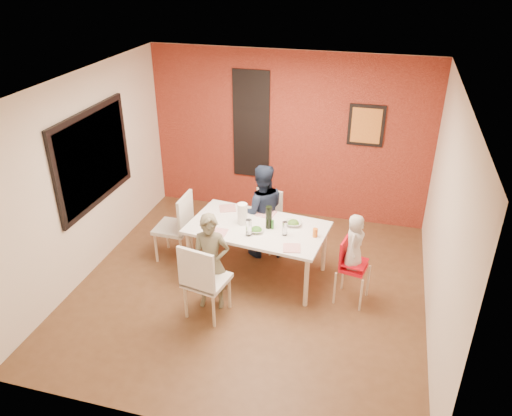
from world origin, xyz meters
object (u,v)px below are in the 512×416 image
(child_near, at_px, (211,262))
(toddler, at_px, (355,242))
(high_chair, at_px, (351,265))
(chair_near, at_px, (203,278))
(paper_towel_roll, at_px, (242,214))
(chair_left, at_px, (178,223))
(wine_bottle, at_px, (269,217))
(child_far, at_px, (262,211))
(dining_table, at_px, (257,231))
(chair_far, at_px, (266,216))

(child_near, distance_m, toddler, 1.76)
(high_chair, bearing_deg, chair_near, 127.47)
(toddler, distance_m, paper_towel_roll, 1.52)
(chair_near, bearing_deg, high_chair, -143.12)
(chair_left, xyz_separation_m, high_chair, (2.46, -0.33, -0.05))
(chair_near, bearing_deg, wine_bottle, -106.34)
(child_far, bearing_deg, chair_near, 58.08)
(high_chair, height_order, child_far, child_far)
(wine_bottle, distance_m, paper_towel_roll, 0.36)
(dining_table, relative_size, toddler, 2.67)
(chair_far, distance_m, child_near, 1.60)
(toddler, height_order, paper_towel_roll, toddler)
(child_near, xyz_separation_m, child_far, (0.29, 1.33, 0.06))
(child_near, bearing_deg, toddler, 8.59)
(chair_left, distance_m, paper_towel_roll, 1.03)
(chair_near, distance_m, chair_far, 1.85)
(chair_far, height_order, wine_bottle, wine_bottle)
(chair_far, xyz_separation_m, high_chair, (1.33, -1.00, 0.03))
(chair_far, xyz_separation_m, paper_towel_roll, (-0.15, -0.74, 0.40))
(chair_left, relative_size, toddler, 1.42)
(child_near, distance_m, child_far, 1.36)
(high_chair, xyz_separation_m, toddler, (0.02, -0.01, 0.35))
(dining_table, bearing_deg, high_chair, -10.46)
(child_far, xyz_separation_m, paper_towel_roll, (-0.13, -0.50, 0.20))
(chair_left, bearing_deg, child_far, 111.81)
(child_far, bearing_deg, chair_far, -114.51)
(dining_table, distance_m, toddler, 1.32)
(child_near, xyz_separation_m, wine_bottle, (0.52, 0.81, 0.27))
(child_near, distance_m, wine_bottle, 1.00)
(dining_table, distance_m, paper_towel_roll, 0.30)
(dining_table, xyz_separation_m, high_chair, (1.27, -0.23, -0.16))
(toddler, relative_size, wine_bottle, 2.29)
(child_far, bearing_deg, dining_table, 77.72)
(chair_far, bearing_deg, child_near, -90.36)
(chair_far, height_order, paper_towel_roll, paper_towel_roll)
(child_near, bearing_deg, chair_far, 68.93)
(chair_near, relative_size, high_chair, 1.19)
(chair_near, distance_m, child_far, 1.61)
(chair_near, relative_size, toddler, 1.44)
(chair_left, bearing_deg, child_near, 42.90)
(wine_bottle, bearing_deg, chair_left, 176.24)
(high_chair, relative_size, paper_towel_roll, 2.93)
(child_near, bearing_deg, paper_towel_roll, 69.07)
(chair_near, xyz_separation_m, toddler, (1.67, 0.81, 0.29))
(paper_towel_roll, bearing_deg, child_far, 75.48)
(paper_towel_roll, bearing_deg, chair_left, 175.63)
(wine_bottle, height_order, paper_towel_roll, wine_bottle)
(chair_far, bearing_deg, chair_near, -89.40)
(toddler, distance_m, wine_bottle, 1.16)
(chair_near, bearing_deg, child_near, -83.33)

